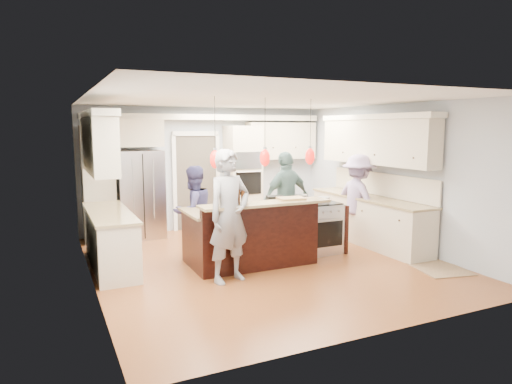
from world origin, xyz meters
TOP-DOWN VIEW (x-y plane):
  - ground_plane at (0.00, 0.00)m, footprint 6.00×6.00m
  - room_shell at (0.00, 0.00)m, footprint 5.54×6.04m
  - refrigerator at (-1.55, 2.64)m, footprint 0.90×0.70m
  - oven_column at (0.75, 2.67)m, footprint 0.72×0.69m
  - back_upper_cabinets at (-0.75, 2.76)m, footprint 5.30×0.61m
  - right_counter_run at (2.44, 0.30)m, footprint 0.64×3.10m
  - left_cabinets at (-2.44, 0.80)m, footprint 0.64×2.30m
  - kitchen_island at (-0.25, 0.07)m, footprint 2.10×1.46m
  - island_range at (1.16, 0.15)m, footprint 0.82×0.71m
  - pendant_lights at (-0.25, -0.51)m, footprint 1.75×0.15m
  - person_bar_end at (-0.90, -0.66)m, footprint 0.82×0.65m
  - person_far_left at (-0.98, 0.85)m, footprint 0.94×0.83m
  - person_far_right at (0.88, 0.85)m, footprint 1.13×0.65m
  - person_range_side at (2.25, 0.42)m, footprint 0.72×1.17m
  - floor_rug at (2.40, -1.45)m, footprint 0.96×1.22m
  - water_bottle at (-0.85, -0.49)m, footprint 0.08×0.08m
  - beer_bottle_a at (-0.84, -0.45)m, footprint 0.08×0.08m
  - beer_bottle_b at (-0.64, -0.58)m, footprint 0.07×0.07m
  - beer_bottle_c at (-0.72, -0.56)m, footprint 0.08×0.08m
  - drink_can at (-0.57, -0.50)m, footprint 0.07×0.07m
  - cutting_board at (0.24, -0.47)m, footprint 0.44×0.33m
  - pot_large at (0.89, 0.33)m, footprint 0.23×0.23m
  - pot_small at (1.18, 0.03)m, footprint 0.22×0.22m

SIDE VIEW (x-z plane):
  - ground_plane at x=0.00m, z-range 0.00..0.00m
  - floor_rug at x=2.40m, z-range 0.00..0.01m
  - island_range at x=1.16m, z-range 0.00..0.92m
  - kitchen_island at x=-0.25m, z-range -0.08..1.04m
  - person_far_left at x=-0.98m, z-range 0.00..1.60m
  - person_range_side at x=2.25m, z-range 0.00..1.74m
  - refrigerator at x=-1.55m, z-range 0.00..1.80m
  - person_far_right at x=0.88m, z-range 0.00..1.81m
  - pot_small at x=1.18m, z-range 0.92..1.03m
  - person_bar_end at x=-0.90m, z-range 0.00..1.95m
  - pot_large at x=0.89m, z-range 0.92..1.05m
  - right_counter_run at x=2.44m, z-range -0.20..2.31m
  - left_cabinets at x=-2.44m, z-range -0.20..2.31m
  - cutting_board at x=0.24m, z-range 1.12..1.15m
  - oven_column at x=0.75m, z-range 0.00..2.30m
  - drink_can at x=-0.57m, z-range 1.12..1.25m
  - beer_bottle_c at x=-0.72m, z-range 1.12..1.36m
  - beer_bottle_b at x=-0.64m, z-range 1.12..1.37m
  - beer_bottle_a at x=-0.84m, z-range 1.12..1.39m
  - water_bottle at x=-0.85m, z-range 1.12..1.44m
  - back_upper_cabinets at x=-0.75m, z-range 0.40..2.94m
  - pendant_lights at x=-0.25m, z-range 1.29..2.32m
  - room_shell at x=0.00m, z-range 0.46..3.18m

